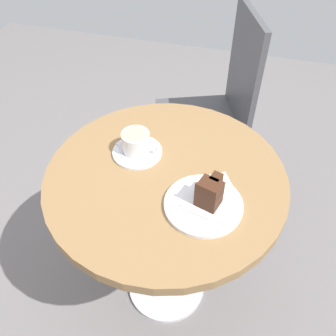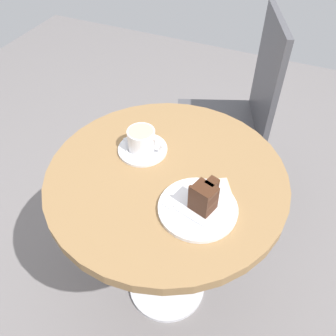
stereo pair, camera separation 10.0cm
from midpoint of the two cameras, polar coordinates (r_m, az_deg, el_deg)
name	(u,v)px [view 2 (the right image)]	position (r m, az deg, el deg)	size (l,w,h in m)	color
ground_plane	(167,286)	(1.63, 1.68, -18.50)	(4.40, 4.40, 0.01)	slate
cafe_table	(167,200)	(1.13, 2.30, -5.25)	(0.72, 0.72, 0.70)	olive
saucer	(143,149)	(1.11, -1.52, 2.90)	(0.15, 0.15, 0.01)	white
coffee_cup	(142,139)	(1.09, -1.57, 4.48)	(0.12, 0.09, 0.07)	white
teaspoon	(126,145)	(1.12, -4.15, 3.63)	(0.06, 0.08, 0.00)	silver
cake_plate	(198,208)	(0.96, 7.81, -6.60)	(0.21, 0.21, 0.01)	white
cake_slice	(204,197)	(0.93, 8.96, -4.77)	(0.07, 0.09, 0.08)	#422619
fork	(179,210)	(0.94, 4.81, -6.97)	(0.13, 0.05, 0.00)	silver
napkin	(208,196)	(1.00, 9.28, -4.64)	(0.18, 0.17, 0.00)	beige
cafe_chair	(242,106)	(1.63, 13.48, 9.56)	(0.49, 0.49, 0.93)	#4C4C51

